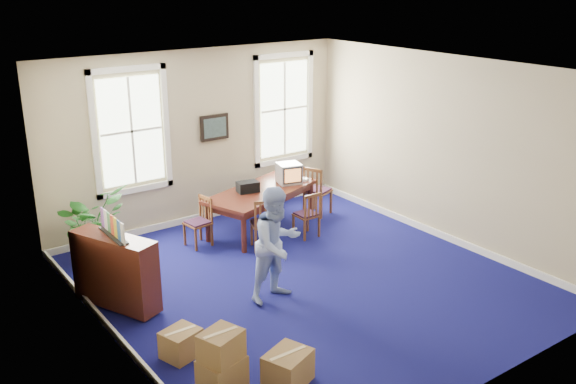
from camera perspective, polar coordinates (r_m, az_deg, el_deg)
floor at (r=9.88m, az=1.58°, el=-7.91°), size 6.50×6.50×0.00m
ceiling at (r=8.90m, az=1.77°, el=10.80°), size 6.50×6.50×0.00m
wall_back at (r=11.91m, az=-7.91°, el=4.86°), size 6.50×0.00×6.50m
wall_front at (r=7.14m, az=17.80°, el=-5.62°), size 6.50×0.00×6.50m
wall_left at (r=7.91m, az=-15.88°, el=-3.00°), size 0.00×6.50×6.50m
wall_right at (r=11.27m, az=13.90°, el=3.68°), size 0.00×6.50×6.50m
baseboard_back at (r=12.34m, az=-7.52°, el=-2.12°), size 6.00×0.04×0.12m
baseboard_left at (r=8.60m, az=-14.76°, el=-12.54°), size 0.04×6.50×0.12m
baseboard_right at (r=11.74m, az=13.21°, el=-3.61°), size 0.04×6.50×0.12m
window_left at (r=11.29m, az=-13.76°, el=5.29°), size 1.40×0.12×2.20m
window_right at (r=12.80m, az=-0.36°, el=7.39°), size 1.40×0.12×2.20m
wall_picture at (r=11.97m, az=-6.56°, el=5.72°), size 0.58×0.06×0.48m
conference_table at (r=11.67m, az=-2.38°, el=-1.55°), size 2.42×1.66×0.75m
crt_tv at (r=11.88m, az=0.08°, el=1.70°), size 0.51×0.53×0.37m
game_console at (r=12.07m, az=1.38°, el=1.15°), size 0.19×0.21×0.04m
equipment_bag at (r=11.43m, az=-3.60°, el=0.47°), size 0.41×0.31×0.19m
chair_near_left at (r=10.82m, az=-2.17°, el=-2.75°), size 0.54×0.54×0.93m
chair_near_right at (r=11.33m, az=1.64°, el=-1.97°), size 0.38×0.38×0.84m
chair_end_left at (r=11.04m, az=-8.04°, el=-2.69°), size 0.43×0.43×0.85m
chair_end_right at (r=12.36m, az=2.67°, el=0.17°), size 0.57×0.57×0.98m
man at (r=9.05m, az=-0.97°, el=-4.65°), size 0.89×0.73×1.68m
credenza at (r=9.26m, az=-15.07°, el=-6.97°), size 0.87×1.36×1.04m
brochure_rack at (r=8.99m, az=-15.32°, el=-3.03°), size 0.27×0.75×0.32m
potted_plant at (r=10.82m, az=-17.05°, el=-2.71°), size 1.43×1.36×1.25m
cardboard_boxes at (r=7.58m, az=-5.05°, el=-13.77°), size 1.63×1.63×0.74m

